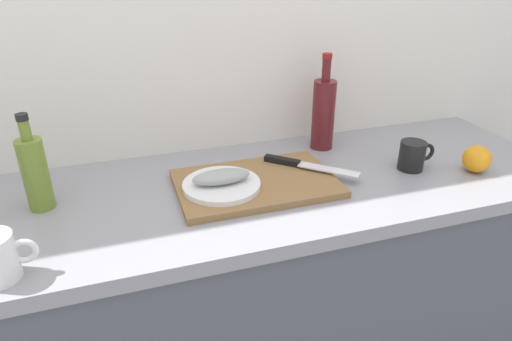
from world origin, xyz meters
TOP-DOWN VIEW (x-y plane):
  - back_wall at (0.00, 0.33)m, footprint 3.20×0.05m
  - kitchen_counter at (0.00, 0.00)m, footprint 2.00×0.60m
  - cutting_board at (0.05, -0.01)m, footprint 0.44×0.29m
  - white_plate at (-0.05, -0.02)m, footprint 0.21×0.21m
  - fish_fillet at (-0.05, -0.02)m, footprint 0.16×0.07m
  - chef_knife at (0.20, 0.03)m, footprint 0.23×0.22m
  - olive_oil_bottle at (-0.51, 0.06)m, footprint 0.06×0.06m
  - wine_bottle at (0.35, 0.19)m, footprint 0.07×0.07m
  - coffee_mug_1 at (0.53, -0.05)m, footprint 0.12×0.08m
  - orange_0 at (0.70, -0.12)m, footprint 0.08×0.08m

SIDE VIEW (x-z plane):
  - kitchen_counter at x=0.00m, z-range 0.00..0.90m
  - cutting_board at x=0.05m, z-range 0.90..0.92m
  - white_plate at x=-0.05m, z-range 0.92..0.93m
  - chef_knife at x=0.20m, z-range 0.92..0.94m
  - orange_0 at x=0.70m, z-range 0.90..0.98m
  - coffee_mug_1 at x=0.53m, z-range 0.90..0.99m
  - fish_fillet at x=-0.05m, z-range 0.94..0.97m
  - olive_oil_bottle at x=-0.51m, z-range 0.87..1.13m
  - wine_bottle at x=0.35m, z-range 0.87..1.18m
  - back_wall at x=0.00m, z-range 0.00..2.50m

